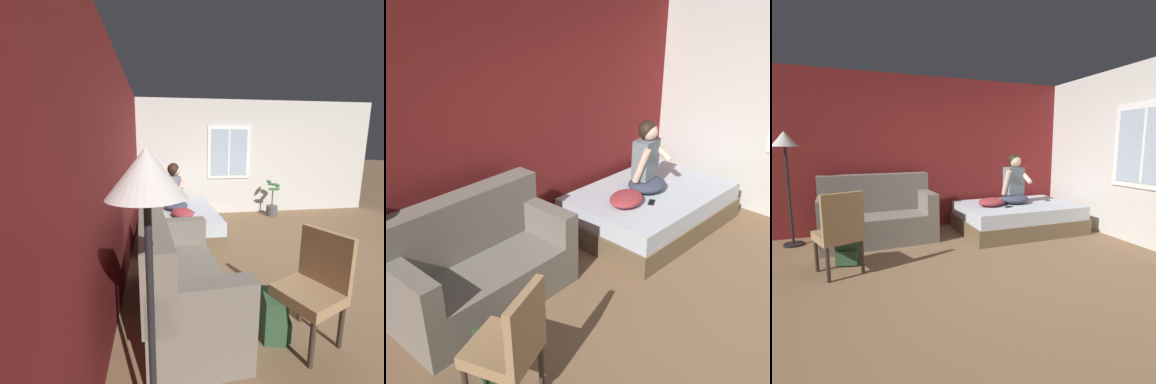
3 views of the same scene
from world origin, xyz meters
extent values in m
plane|color=brown|center=(0.00, 0.00, 0.00)|extent=(40.00, 40.00, 0.00)
cube|color=maroon|center=(0.00, 2.63, 1.35)|extent=(10.36, 0.16, 2.70)
cube|color=silver|center=(2.76, 0.00, 1.35)|extent=(0.16, 6.51, 2.70)
cube|color=white|center=(2.67, 0.40, 1.49)|extent=(0.02, 1.04, 1.24)
cube|color=#9EB2C6|center=(2.65, 0.40, 1.49)|extent=(0.01, 0.88, 1.08)
cube|color=white|center=(2.65, 0.40, 1.49)|extent=(0.01, 0.04, 1.08)
cube|color=brown|center=(1.39, 1.73, 0.13)|extent=(2.05, 1.38, 0.26)
cube|color=silver|center=(1.39, 1.73, 0.37)|extent=(1.99, 1.34, 0.22)
cube|color=slate|center=(-0.96, 1.90, 0.22)|extent=(1.74, 0.89, 0.44)
cube|color=slate|center=(-0.98, 2.20, 0.74)|extent=(1.71, 0.33, 0.60)
cube|color=slate|center=(-1.72, 1.86, 0.60)|extent=(0.22, 0.81, 0.32)
cube|color=slate|center=(-0.20, 1.94, 0.60)|extent=(0.22, 0.81, 0.32)
cylinder|color=#382D23|center=(-1.40, 1.15, 0.20)|extent=(0.04, 0.04, 0.40)
cylinder|color=#382D23|center=(-1.76, 1.00, 0.20)|extent=(0.04, 0.04, 0.40)
cylinder|color=#382D23|center=(-1.25, 0.79, 0.20)|extent=(0.04, 0.04, 0.40)
cylinder|color=#382D23|center=(-1.61, 0.64, 0.20)|extent=(0.04, 0.04, 0.40)
cube|color=#9E7A51|center=(-1.51, 0.90, 0.45)|extent=(0.60, 0.60, 0.10)
cube|color=#9E7A51|center=(-1.43, 0.71, 0.74)|extent=(0.45, 0.23, 0.48)
ellipsoid|color=#383D51|center=(1.36, 1.78, 0.56)|extent=(0.58, 0.51, 0.16)
cube|color=slate|center=(1.35, 1.82, 0.88)|extent=(0.36, 0.25, 0.48)
cylinder|color=beige|center=(1.16, 1.74, 0.86)|extent=(0.11, 0.22, 0.44)
cylinder|color=beige|center=(1.53, 1.77, 0.98)|extent=(0.14, 0.38, 0.29)
sphere|color=beige|center=(1.35, 1.80, 1.23)|extent=(0.21, 0.21, 0.21)
ellipsoid|color=black|center=(1.35, 1.82, 1.24)|extent=(0.26, 0.25, 0.23)
cube|color=#2D5133|center=(-1.40, 1.14, 0.20)|extent=(0.34, 0.25, 0.40)
cube|color=#2D5133|center=(-1.43, 1.03, 0.11)|extent=(0.24, 0.11, 0.18)
torus|color=black|center=(-1.40, 1.14, 0.42)|extent=(0.09, 0.04, 0.09)
ellipsoid|color=#993338|center=(0.86, 1.71, 0.55)|extent=(0.56, 0.47, 0.14)
cube|color=black|center=(1.10, 1.52, 0.48)|extent=(0.16, 0.13, 0.01)
cylinder|color=black|center=(-2.20, 2.19, 0.76)|extent=(0.04, 0.04, 1.45)
cone|color=silver|center=(-2.20, 2.19, 1.59)|extent=(0.36, 0.36, 0.22)
cylinder|color=#4C4C51|center=(2.28, -0.58, 0.12)|extent=(0.26, 0.26, 0.24)
cylinder|color=#426033|center=(2.28, -0.58, 0.42)|extent=(0.03, 0.03, 0.36)
ellipsoid|color=#2D6B33|center=(2.18, -0.56, 0.66)|extent=(0.15, 0.29, 0.06)
ellipsoid|color=#2D6B33|center=(2.37, -0.63, 0.74)|extent=(0.22, 0.29, 0.06)
ellipsoid|color=#2D6B33|center=(2.30, -0.48, 0.82)|extent=(0.29, 0.15, 0.06)
ellipsoid|color=#2D6B33|center=(2.24, -0.67, 0.72)|extent=(0.30, 0.21, 0.06)
camera|label=1|loc=(-3.32, 2.15, 1.72)|focal=24.00mm
camera|label=2|loc=(-2.85, -1.16, 2.73)|focal=42.00mm
camera|label=3|loc=(-1.30, -2.79, 1.49)|focal=28.00mm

